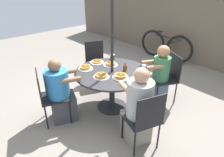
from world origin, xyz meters
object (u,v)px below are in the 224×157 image
Objects in this scene: diner_west at (138,109)px; drinking_glass_a at (136,77)px; patio_table at (112,77)px; drinking_glass_b at (144,68)px; patio_chair_west at (145,118)px; pancake_plate_d at (101,76)px; patio_chair_north at (168,75)px; pancake_plate_b at (121,76)px; pancake_plate_e at (110,64)px; diner_north at (159,76)px; bicycle at (165,46)px; diner_south at (60,94)px; pancake_plate_a at (97,62)px; patio_chair_south at (49,94)px; pancake_plate_c at (85,68)px; coffee_cup at (112,57)px; syrup_bottle at (125,67)px; patio_chair_east at (96,60)px.

diner_west reaches higher than drinking_glass_a.
drinking_glass_b is (0.34, 0.42, 0.16)m from patio_table.
patio_chair_west is 0.18m from diner_west.
patio_chair_north is at bearing 68.84° from pancake_plate_d.
pancake_plate_b is (-0.24, -1.00, 0.23)m from patio_chair_north.
pancake_plate_e reaches higher than patio_table.
patio_chair_north is 0.61m from drinking_glass_b.
diner_north is 10.01× the size of drinking_glass_b.
patio_chair_west is at bearing 139.75° from patio_chair_north.
bicycle is at bearing 101.47° from pancake_plate_e.
bicycle is (-1.00, 2.77, -0.35)m from pancake_plate_b.
pancake_plate_a is at bearing 121.07° from diner_south.
pancake_plate_b is 0.31m from pancake_plate_d.
patio_chair_west is 8.21× the size of drinking_glass_b.
diner_south reaches higher than drinking_glass_a.
patio_chair_west is 0.56× the size of bicycle.
patio_chair_south is 3.51× the size of pancake_plate_e.
drinking_glass_a is at bearing 68.75° from diner_south.
diner_north is 9.32× the size of drinking_glass_a.
patio_chair_north is 1.96m from diner_south.
pancake_plate_c is 2.34× the size of drinking_glass_b.
patio_chair_south is 1.41m from coffee_cup.
syrup_bottle is at bearing 75.28° from diner_west.
diner_south is at bearing -95.00° from pancake_plate_e.
patio_chair_east is at bearing -100.51° from bicycle.
patio_chair_east is at bearing 159.09° from pancake_plate_b.
pancake_plate_b is at bearing -152.60° from drinking_glass_a.
patio_chair_east is at bearing 161.50° from pancake_plate_e.
pancake_plate_c is 0.47m from pancake_plate_e.
pancake_plate_d is at bearing 79.21° from patio_chair_east.
coffee_cup is (-0.68, 0.44, 0.02)m from pancake_plate_b.
pancake_plate_c and pancake_plate_e have the same top height.
diner_north is 0.46m from drinking_glass_b.
diner_north is 1.16m from diner_west.
patio_chair_east is at bearing 87.65° from diner_west.
patio_table is 4.92× the size of pancake_plate_a.
diner_south reaches higher than patio_table.
diner_south is at bearing 93.59° from patio_chair_north.
diner_west is at bearing 91.97° from patio_chair_east.
diner_north reaches higher than patio_chair_east.
patio_table is at bearing 90.00° from patio_chair_west.
syrup_bottle reaches higher than pancake_plate_c.
pancake_plate_a is (-1.33, 0.34, 0.20)m from diner_west.
patio_table is at bearing -43.19° from coffee_cup.
patio_chair_north is 3.51× the size of pancake_plate_d.
syrup_bottle is 1.18× the size of drinking_glass_a.
pancake_plate_c is at bearing -137.16° from syrup_bottle.
drinking_glass_a reaches higher than pancake_plate_e.
pancake_plate_c is at bearing -159.45° from drinking_glass_a.
drinking_glass_b reaches higher than pancake_plate_c.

